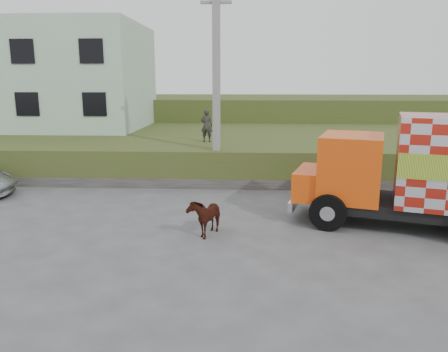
# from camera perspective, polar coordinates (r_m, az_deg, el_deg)

# --- Properties ---
(ground) EXTENTS (120.00, 120.00, 0.00)m
(ground) POSITION_cam_1_polar(r_m,az_deg,el_deg) (13.72, 1.92, -5.87)
(ground) COLOR #474749
(ground) RESTS_ON ground
(embankment) EXTENTS (40.00, 12.00, 1.50)m
(embankment) POSITION_cam_1_polar(r_m,az_deg,el_deg) (23.29, 2.41, 3.65)
(embankment) COLOR #30531B
(embankment) RESTS_ON ground
(embankment_far) EXTENTS (40.00, 12.00, 3.00)m
(embankment_far) POSITION_cam_1_polar(r_m,az_deg,el_deg) (35.13, 2.64, 7.85)
(embankment_far) COLOR #30531B
(embankment_far) RESTS_ON ground
(retaining_strip) EXTENTS (16.00, 0.50, 0.40)m
(retaining_strip) POSITION_cam_1_polar(r_m,az_deg,el_deg) (17.84, -4.25, -0.90)
(retaining_strip) COLOR #595651
(retaining_strip) RESTS_ON ground
(building) EXTENTS (10.00, 8.00, 6.00)m
(building) POSITION_cam_1_polar(r_m,az_deg,el_deg) (28.34, -20.82, 12.05)
(building) COLOR #ABC8AB
(building) RESTS_ON embankment
(utility_pole) EXTENTS (1.20, 0.30, 8.00)m
(utility_pole) POSITION_cam_1_polar(r_m,az_deg,el_deg) (17.66, -1.00, 11.69)
(utility_pole) COLOR gray
(utility_pole) RESTS_ON ground
(cargo_truck) EXTENTS (7.84, 4.44, 3.34)m
(cargo_truck) POSITION_cam_1_polar(r_m,az_deg,el_deg) (13.95, 26.65, 0.41)
(cargo_truck) COLOR black
(cargo_truck) RESTS_ON ground
(cow) EXTENTS (1.01, 1.43, 1.10)m
(cow) POSITION_cam_1_polar(r_m,az_deg,el_deg) (12.43, -2.45, -5.16)
(cow) COLOR black
(cow) RESTS_ON ground
(pedestrian) EXTENTS (0.59, 0.43, 1.51)m
(pedestrian) POSITION_cam_1_polar(r_m,az_deg,el_deg) (20.22, -2.29, 6.61)
(pedestrian) COLOR #302D2A
(pedestrian) RESTS_ON embankment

